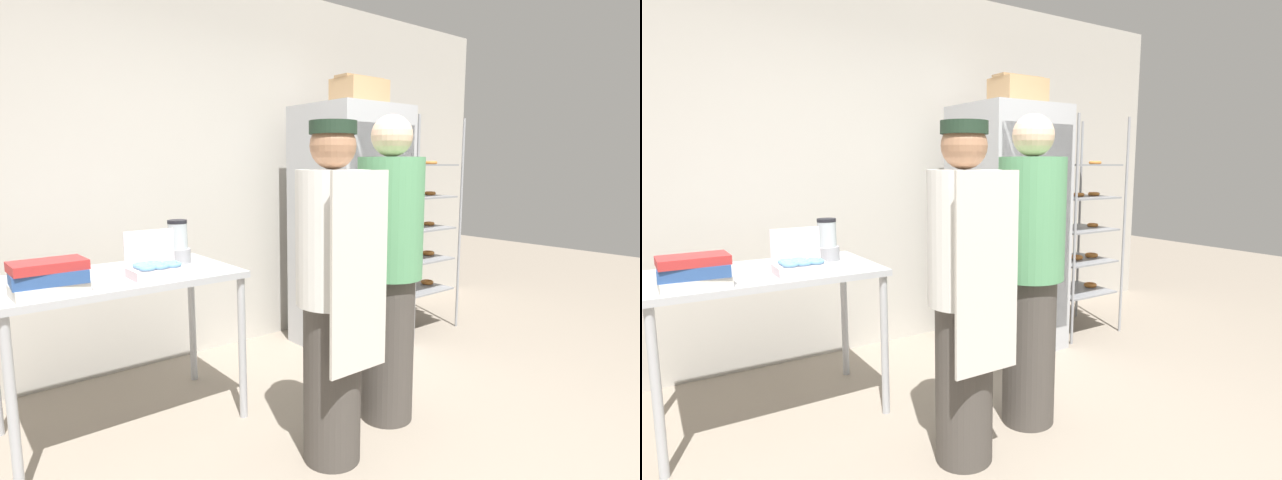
% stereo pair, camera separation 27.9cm
% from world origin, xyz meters
% --- Properties ---
extents(back_wall, '(6.40, 0.12, 2.82)m').
position_xyz_m(back_wall, '(0.00, 2.17, 1.41)').
color(back_wall, '#B7B2A8').
rests_on(back_wall, ground_plane).
extents(refrigerator, '(0.72, 0.73, 1.89)m').
position_xyz_m(refrigerator, '(0.94, 1.52, 0.94)').
color(refrigerator, '#ADAFB5').
rests_on(refrigerator, ground_plane).
extents(baking_rack, '(0.61, 0.53, 1.83)m').
position_xyz_m(baking_rack, '(1.67, 1.48, 0.89)').
color(baking_rack, '#93969B').
rests_on(baking_rack, ground_plane).
extents(prep_counter, '(1.20, 0.74, 0.86)m').
position_xyz_m(prep_counter, '(-0.92, 1.34, 0.77)').
color(prep_counter, '#ADAFB5').
rests_on(prep_counter, ground_plane).
extents(donut_box, '(0.27, 0.19, 0.24)m').
position_xyz_m(donut_box, '(-0.77, 1.17, 0.91)').
color(donut_box, silver).
rests_on(donut_box, prep_counter).
extents(blender_pitcher, '(0.14, 0.14, 0.26)m').
position_xyz_m(blender_pitcher, '(-0.53, 1.44, 0.98)').
color(blender_pitcher, '#99999E').
rests_on(blender_pitcher, prep_counter).
extents(binder_stack, '(0.31, 0.21, 0.16)m').
position_xyz_m(binder_stack, '(-1.29, 1.10, 0.94)').
color(binder_stack, silver).
rests_on(binder_stack, prep_counter).
extents(cardboard_storage_box, '(0.40, 0.29, 0.23)m').
position_xyz_m(cardboard_storage_box, '(1.06, 1.57, 2.00)').
color(cardboard_storage_box, tan).
rests_on(cardboard_storage_box, refrigerator).
extents(person_baker, '(0.35, 0.36, 1.64)m').
position_xyz_m(person_baker, '(-0.23, 0.37, 0.85)').
color(person_baker, '#47423D').
rests_on(person_baker, ground_plane).
extents(person_customer, '(0.36, 0.36, 1.71)m').
position_xyz_m(person_customer, '(0.28, 0.49, 0.87)').
color(person_customer, '#47423D').
rests_on(person_customer, ground_plane).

